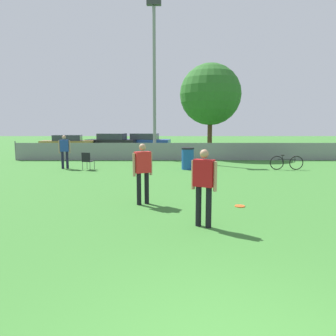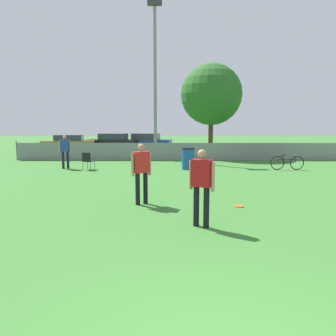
# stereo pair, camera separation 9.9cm
# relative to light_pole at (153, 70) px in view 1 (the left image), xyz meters

# --- Properties ---
(fence_backline) EXTENTS (20.64, 0.07, 1.21)m
(fence_backline) POSITION_rel_light_pole_xyz_m (1.51, -0.54, -5.12)
(fence_backline) COLOR gray
(fence_backline) RESTS_ON ground_plane
(light_pole) EXTENTS (0.90, 0.36, 9.78)m
(light_pole) POSITION_rel_light_pole_xyz_m (0.00, 0.00, 0.00)
(light_pole) COLOR gray
(light_pole) RESTS_ON ground_plane
(tree_near_pole) EXTENTS (4.20, 4.20, 6.40)m
(tree_near_pole) POSITION_rel_light_pole_xyz_m (3.78, 1.78, -1.38)
(tree_near_pole) COLOR #4C331E
(tree_near_pole) RESTS_ON ground_plane
(player_defender_red) EXTENTS (0.54, 0.41, 1.73)m
(player_defender_red) POSITION_rel_light_pole_xyz_m (1.65, -14.09, -4.66)
(player_defender_red) COLOR black
(player_defender_red) RESTS_ON ground_plane
(player_thrower_red) EXTENTS (0.53, 0.41, 1.73)m
(player_thrower_red) POSITION_rel_light_pole_xyz_m (0.15, -12.02, -4.66)
(player_thrower_red) COLOR black
(player_thrower_red) RESTS_ON ground_plane
(spectator_in_blue) EXTENTS (0.57, 0.30, 1.70)m
(spectator_in_blue) POSITION_rel_light_pole_xyz_m (-4.42, -4.49, -4.68)
(spectator_in_blue) COLOR #191933
(spectator_in_blue) RESTS_ON ground_plane
(frisbee_disc) EXTENTS (0.28, 0.28, 0.03)m
(frisbee_disc) POSITION_rel_light_pole_xyz_m (2.86, -12.29, -5.66)
(frisbee_disc) COLOR #E5591E
(frisbee_disc) RESTS_ON ground_plane
(folding_chair_sideline) EXTENTS (0.59, 0.59, 0.88)m
(folding_chair_sideline) POSITION_rel_light_pole_xyz_m (-3.16, -4.96, -5.17)
(folding_chair_sideline) COLOR #333338
(folding_chair_sideline) RESTS_ON ground_plane
(bicycle_sideline) EXTENTS (1.67, 0.44, 0.75)m
(bicycle_sideline) POSITION_rel_light_pole_xyz_m (6.81, -4.91, -5.31)
(bicycle_sideline) COLOR black
(bicycle_sideline) RESTS_ON ground_plane
(trash_bin) EXTENTS (0.64, 0.64, 1.10)m
(trash_bin) POSITION_rel_light_pole_xyz_m (1.86, -4.71, -5.12)
(trash_bin) COLOR #194C99
(trash_bin) RESTS_ON ground_plane
(parked_car_tan) EXTENTS (4.61, 2.26, 1.35)m
(parked_car_tan) POSITION_rel_light_pole_xyz_m (-7.83, 7.21, -5.00)
(parked_car_tan) COLOR black
(parked_car_tan) RESTS_ON ground_plane
(parked_car_dark) EXTENTS (4.71, 2.51, 1.45)m
(parked_car_dark) POSITION_rel_light_pole_xyz_m (-4.13, 8.10, -4.97)
(parked_car_dark) COLOR black
(parked_car_dark) RESTS_ON ground_plane
(parked_car_blue) EXTENTS (4.74, 2.48, 1.44)m
(parked_car_blue) POSITION_rel_light_pole_xyz_m (-1.25, 8.57, -4.98)
(parked_car_blue) COLOR black
(parked_car_blue) RESTS_ON ground_plane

